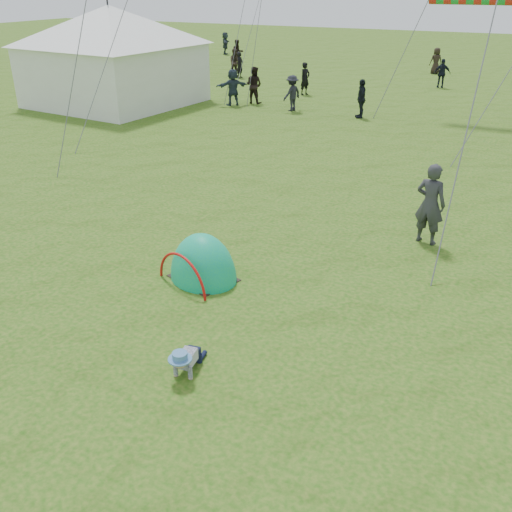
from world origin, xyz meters
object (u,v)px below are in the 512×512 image
at_px(crawling_toddler, 186,359).
at_px(standing_adult, 430,204).
at_px(event_marquee, 112,52).
at_px(popup_tent, 204,278).

bearing_deg(crawling_toddler, standing_adult, 62.29).
distance_m(standing_adult, event_marquee, 20.39).
distance_m(crawling_toddler, event_marquee, 22.98).
distance_m(crawling_toddler, popup_tent, 3.22).
xyz_separation_m(popup_tent, event_marquee, (-13.77, 14.22, 2.48)).
relative_size(popup_tent, standing_adult, 1.03).
relative_size(crawling_toddler, standing_adult, 0.35).
height_order(crawling_toddler, standing_adult, standing_adult).
bearing_deg(popup_tent, event_marquee, 153.16).
distance_m(crawling_toddler, standing_adult, 7.29).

